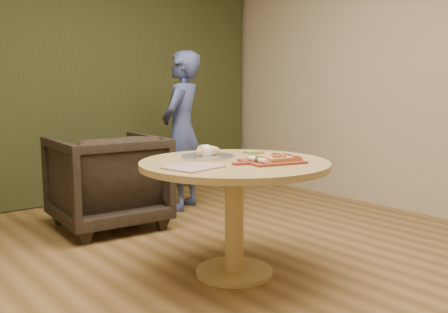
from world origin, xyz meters
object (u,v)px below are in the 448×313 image
cutlery_roll (258,160)px  armchair (107,176)px  pedestal_table (234,183)px  person_standing (182,131)px  flatbread_pizza (278,157)px  pizza_paddle (271,161)px  bread_roll (207,151)px  serving_tray (208,157)px

cutlery_roll → armchair: size_ratio=0.22×
pedestal_table → cutlery_roll: size_ratio=6.09×
cutlery_roll → person_standing: (0.72, 1.89, 0.00)m
flatbread_pizza → armchair: size_ratio=0.30×
pizza_paddle → pedestal_table: bearing=139.3°
cutlery_roll → bread_roll: (-0.07, 0.43, 0.01)m
pedestal_table → serving_tray: size_ratio=3.41×
flatbread_pizza → cutlery_roll: flatbread_pizza is taller
serving_tray → bread_roll: (-0.01, 0.00, 0.04)m
armchair → person_standing: 0.96m
pedestal_table → armchair: (-0.14, 1.55, -0.16)m
pedestal_table → pizza_paddle: size_ratio=2.57×
pizza_paddle → cutlery_roll: bearing=-162.7°
pedestal_table → pizza_paddle: bearing=-54.7°
serving_tray → pedestal_table: bearing=-80.7°
flatbread_pizza → serving_tray: (-0.24, 0.42, -0.02)m
serving_tray → bread_roll: bearing=180.0°
pedestal_table → pizza_paddle: pizza_paddle is taller
flatbread_pizza → person_standing: size_ratio=0.17×
person_standing → pizza_paddle: bearing=37.9°
cutlery_roll → person_standing: person_standing is taller
armchair → serving_tray: bearing=98.9°
serving_tray → pizza_paddle: bearing=-67.7°
bread_roll → person_standing: 1.66m
pizza_paddle → cutlery_roll: cutlery_roll is taller
pedestal_table → bread_roll: bread_roll is taller
person_standing → flatbread_pizza: bearing=39.8°
armchair → pizza_paddle: bearing=103.4°
cutlery_roll → person_standing: size_ratio=0.13×
serving_tray → cutlery_roll: bearing=-82.2°
serving_tray → bread_roll: size_ratio=1.84×
cutlery_roll → serving_tray: cutlery_roll is taller
cutlery_roll → serving_tray: 0.43m
pizza_paddle → armchair: (-0.28, 1.74, -0.31)m
cutlery_roll → armchair: 1.78m
pedestal_table → person_standing: 1.86m
bread_roll → armchair: (-0.10, 1.31, -0.34)m
cutlery_roll → armchair: (-0.16, 1.74, -0.33)m
flatbread_pizza → person_standing: person_standing is taller
pedestal_table → armchair: armchair is taller
serving_tray → person_standing: size_ratio=0.23×
cutlery_roll → flatbread_pizza: bearing=6.8°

